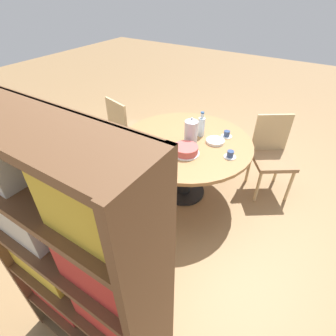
% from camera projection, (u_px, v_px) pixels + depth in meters
% --- Properties ---
extents(ground_plane, '(14.00, 14.00, 0.00)m').
position_uv_depth(ground_plane, '(183.00, 192.00, 3.17)').
color(ground_plane, '#937047').
extents(dining_table, '(1.40, 1.40, 0.71)m').
position_uv_depth(dining_table, '(185.00, 151.00, 2.82)').
color(dining_table, black).
rests_on(dining_table, ground_plane).
extents(chair_a, '(0.58, 0.58, 0.90)m').
position_uv_depth(chair_a, '(272.00, 154.00, 2.96)').
color(chair_a, tan).
rests_on(chair_a, ground_plane).
extents(chair_b, '(0.51, 0.51, 0.90)m').
position_uv_depth(chair_b, '(127.00, 129.00, 3.43)').
color(chair_b, tan).
rests_on(chair_b, ground_plane).
extents(chair_c, '(0.43, 0.43, 0.90)m').
position_uv_depth(chair_c, '(130.00, 217.00, 2.19)').
color(chair_c, tan).
rests_on(chair_c, ground_plane).
extents(bookshelf, '(1.02, 0.28, 1.76)m').
position_uv_depth(bookshelf, '(80.00, 274.00, 1.36)').
color(bookshelf, brown).
rests_on(bookshelf, ground_plane).
extents(coffee_pot, '(0.14, 0.14, 0.28)m').
position_uv_depth(coffee_pot, '(191.00, 131.00, 2.65)').
color(coffee_pot, silver).
rests_on(coffee_pot, dining_table).
extents(water_bottle, '(0.07, 0.07, 0.27)m').
position_uv_depth(water_bottle, '(201.00, 126.00, 2.77)').
color(water_bottle, silver).
rests_on(water_bottle, dining_table).
extents(cake_main, '(0.27, 0.27, 0.08)m').
position_uv_depth(cake_main, '(186.00, 150.00, 2.53)').
color(cake_main, white).
rests_on(cake_main, dining_table).
extents(cup_a, '(0.12, 0.12, 0.07)m').
position_uv_depth(cup_a, '(133.00, 154.00, 2.49)').
color(cup_a, silver).
rests_on(cup_a, dining_table).
extents(cup_b, '(0.12, 0.12, 0.07)m').
position_uv_depth(cup_b, '(230.00, 155.00, 2.48)').
color(cup_b, silver).
rests_on(cup_b, dining_table).
extents(cup_c, '(0.12, 0.12, 0.07)m').
position_uv_depth(cup_c, '(151.00, 149.00, 2.56)').
color(cup_c, silver).
rests_on(cup_c, dining_table).
extents(cup_d, '(0.12, 0.12, 0.07)m').
position_uv_depth(cup_d, '(227.00, 134.00, 2.80)').
color(cup_d, silver).
rests_on(cup_d, dining_table).
extents(plate_stack, '(0.19, 0.19, 0.03)m').
position_uv_depth(plate_stack, '(215.00, 141.00, 2.71)').
color(plate_stack, white).
rests_on(plate_stack, dining_table).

